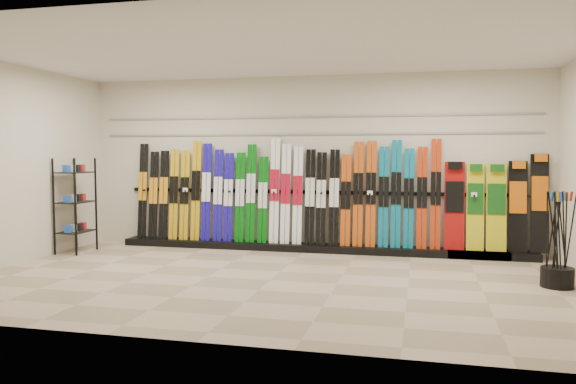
# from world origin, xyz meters

# --- Properties ---
(floor) EXTENTS (8.00, 8.00, 0.00)m
(floor) POSITION_xyz_m (0.00, 0.00, 0.00)
(floor) COLOR gray
(floor) RESTS_ON ground
(back_wall) EXTENTS (8.00, 0.00, 8.00)m
(back_wall) POSITION_xyz_m (0.00, 2.50, 1.50)
(back_wall) COLOR beige
(back_wall) RESTS_ON floor
(left_wall) EXTENTS (0.00, 5.00, 5.00)m
(left_wall) POSITION_xyz_m (-4.00, 0.00, 1.50)
(left_wall) COLOR beige
(left_wall) RESTS_ON floor
(ceiling) EXTENTS (8.00, 8.00, 0.00)m
(ceiling) POSITION_xyz_m (0.00, 0.00, 3.00)
(ceiling) COLOR silver
(ceiling) RESTS_ON back_wall
(ski_rack_base) EXTENTS (8.00, 0.40, 0.12)m
(ski_rack_base) POSITION_xyz_m (0.22, 2.28, 0.06)
(ski_rack_base) COLOR black
(ski_rack_base) RESTS_ON floor
(skis) EXTENTS (5.38, 0.21, 1.82)m
(skis) POSITION_xyz_m (-0.43, 2.32, 0.95)
(skis) COLOR black
(skis) RESTS_ON ski_rack_base
(snowboards) EXTENTS (1.57, 0.24, 1.54)m
(snowboards) POSITION_xyz_m (3.09, 2.35, 0.83)
(snowboards) COLOR #990C0C
(snowboards) RESTS_ON ski_rack_base
(accessory_rack) EXTENTS (0.40, 0.60, 1.59)m
(accessory_rack) POSITION_xyz_m (-3.75, 1.27, 0.79)
(accessory_rack) COLOR black
(accessory_rack) RESTS_ON floor
(pole_bin) EXTENTS (0.40, 0.40, 0.25)m
(pole_bin) POSITION_xyz_m (3.59, 0.46, 0.12)
(pole_bin) COLOR black
(pole_bin) RESTS_ON floor
(ski_poles) EXTENTS (0.36, 0.29, 1.18)m
(ski_poles) POSITION_xyz_m (3.59, 0.47, 0.61)
(ski_poles) COLOR black
(ski_poles) RESTS_ON pole_bin
(slatwall_rail_0) EXTENTS (7.60, 0.02, 0.03)m
(slatwall_rail_0) POSITION_xyz_m (0.00, 2.48, 2.00)
(slatwall_rail_0) COLOR gray
(slatwall_rail_0) RESTS_ON back_wall
(slatwall_rail_1) EXTENTS (7.60, 0.02, 0.03)m
(slatwall_rail_1) POSITION_xyz_m (0.00, 2.48, 2.30)
(slatwall_rail_1) COLOR gray
(slatwall_rail_1) RESTS_ON back_wall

